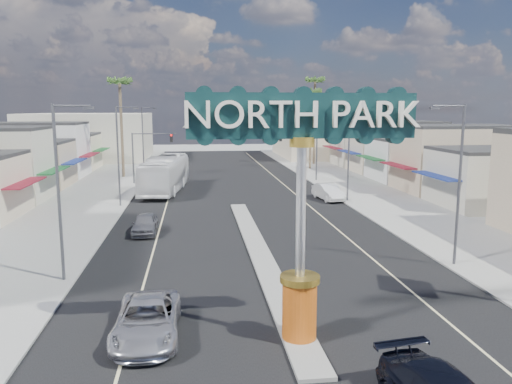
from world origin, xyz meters
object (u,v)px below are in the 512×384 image
object	(u,v)px
gateway_sign	(301,188)
streetlight_r_near	(457,177)
palm_right_far	(315,85)
car_parked_left	(145,224)
traffic_signal_left	(148,148)
traffic_signal_right	(302,146)
palm_left_far	(120,87)
streetlight_l_near	(61,184)
streetlight_r_far	(299,136)
streetlight_l_far	(144,137)
streetlight_r_mid	(347,149)
suv_left	(147,320)
car_parked_right	(328,192)
city_bus	(165,174)
streetlight_l_mid	(120,151)
palm_right_mid	(311,96)

from	to	relation	value
gateway_sign	streetlight_r_near	xyz separation A→B (m)	(10.43, 8.02, -0.86)
palm_right_far	car_parked_left	bearing A→B (deg)	-117.90
traffic_signal_left	palm_right_far	xyz separation A→B (m)	(24.18, 18.01, 8.11)
traffic_signal_right	palm_left_far	world-z (taller)	palm_left_far
streetlight_l_near	car_parked_left	size ratio (longest dim) A/B	2.14
streetlight_r_far	palm_left_far	distance (m)	24.38
gateway_sign	car_parked_left	xyz separation A→B (m)	(-7.41, 17.70, -5.21)
streetlight_l_far	streetlight_r_mid	xyz separation A→B (m)	(20.87, -22.00, 0.00)
palm_left_far	streetlight_l_near	bearing A→B (deg)	-86.33
palm_left_far	traffic_signal_right	bearing A→B (deg)	-15.15
traffic_signal_right	palm_right_far	bearing A→B (deg)	72.10
traffic_signal_right	streetlight_l_near	distance (m)	39.26
traffic_signal_left	streetlight_r_mid	bearing A→B (deg)	-35.50
streetlight_l_near	streetlight_l_far	distance (m)	42.00
streetlight_r_near	streetlight_r_far	xyz separation A→B (m)	(0.00, 42.00, 0.00)
suv_left	car_parked_left	xyz separation A→B (m)	(-1.65, 16.68, -0.02)
traffic_signal_left	suv_left	xyz separation A→B (m)	(3.43, -40.99, -3.54)
streetlight_r_near	traffic_signal_right	bearing A→B (deg)	92.10
palm_right_far	suv_left	xyz separation A→B (m)	(-20.76, -59.00, -11.65)
car_parked_right	city_bus	xyz separation A→B (m)	(-16.00, 7.04, 1.10)
streetlight_r_near	palm_right_far	xyz separation A→B (m)	(4.57, 52.00, 7.32)
streetlight_l_mid	car_parked_left	xyz separation A→B (m)	(3.03, -10.32, -4.35)
streetlight_r_mid	city_bus	bearing A→B (deg)	155.05
suv_left	traffic_signal_right	bearing A→B (deg)	70.45
car_parked_left	city_bus	xyz separation A→B (m)	(0.41, 18.43, 1.18)
palm_right_mid	city_bus	size ratio (longest dim) A/B	0.89
streetlight_r_far	palm_right_far	xyz separation A→B (m)	(4.57, 10.00, 7.32)
palm_right_mid	suv_left	distance (m)	57.08
streetlight_r_mid	car_parked_right	world-z (taller)	streetlight_r_mid
gateway_sign	streetlight_r_near	distance (m)	13.19
palm_right_mid	suv_left	world-z (taller)	palm_right_mid
palm_left_far	palm_right_far	size ratio (longest dim) A/B	0.93
streetlight_l_near	palm_left_far	world-z (taller)	palm_left_far
traffic_signal_right	palm_right_mid	xyz separation A→B (m)	(3.82, 12.01, 6.33)
city_bus	gateway_sign	bearing A→B (deg)	-71.85
streetlight_l_near	palm_right_far	size ratio (longest dim) A/B	0.64
car_parked_right	traffic_signal_right	bearing A→B (deg)	81.30
streetlight_r_near	city_bus	xyz separation A→B (m)	(-17.43, 28.11, -3.17)
gateway_sign	palm_right_mid	size ratio (longest dim) A/B	0.76
traffic_signal_right	palm_left_far	xyz separation A→B (m)	(-22.18, 6.01, 7.22)
streetlight_r_mid	car_parked_left	world-z (taller)	streetlight_r_mid
streetlight_r_far	palm_right_mid	bearing A→B (deg)	57.31
gateway_sign	suv_left	bearing A→B (deg)	169.92
streetlight_r_mid	palm_right_far	distance (m)	33.14
streetlight_r_far	palm_right_far	size ratio (longest dim) A/B	0.64
streetlight_l_near	streetlight_r_near	world-z (taller)	same
streetlight_r_near	palm_right_far	bearing A→B (deg)	84.98
gateway_sign	car_parked_right	bearing A→B (deg)	72.81
traffic_signal_left	traffic_signal_right	world-z (taller)	same
streetlight_r_near	city_bus	bearing A→B (deg)	121.81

